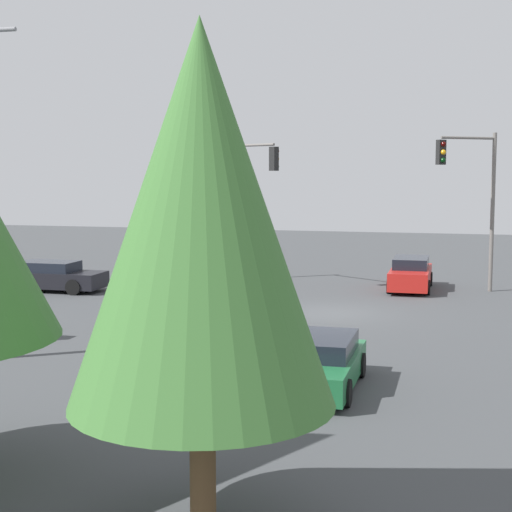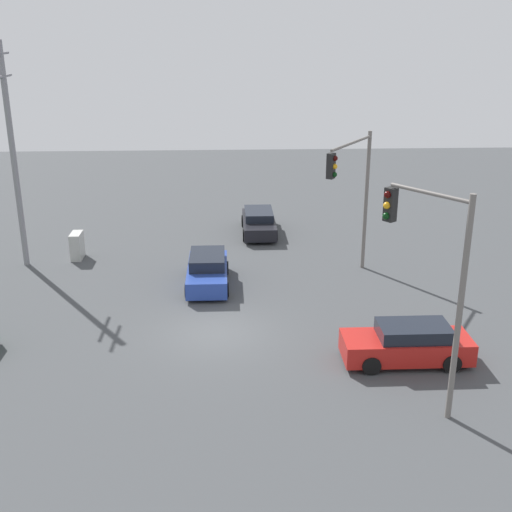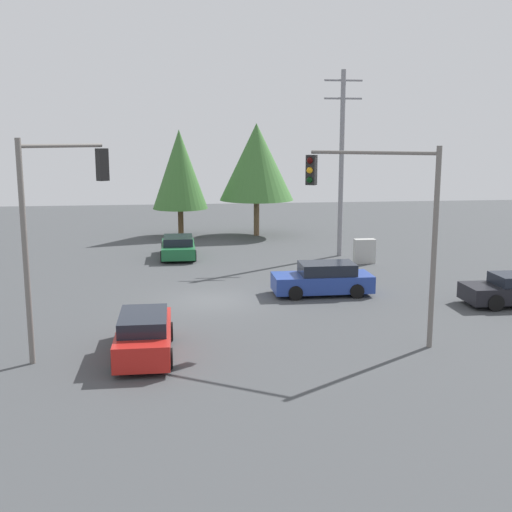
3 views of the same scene
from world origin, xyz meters
name	(u,v)px [view 3 (image 3 of 3)]	position (x,y,z in m)	size (l,w,h in m)	color
ground_plane	(213,300)	(0.00, 0.00, 0.00)	(80.00, 80.00, 0.00)	#424447
sedan_red	(144,334)	(2.64, 6.78, 0.70)	(1.84, 4.50, 1.44)	red
sedan_blue	(323,279)	(-4.98, -0.45, 0.70)	(4.43, 1.93, 1.45)	#233D93
sedan_green	(178,247)	(1.45, -10.23, 0.62)	(2.02, 4.30, 1.27)	#1E6638
traffic_signal_main	(384,208)	(-5.45, 6.23, 4.64)	(3.97, 2.67, 6.74)	slate
traffic_signal_cross	(55,212)	(5.27, 6.49, 4.69)	(2.54, 1.98, 7.00)	slate
utility_pole_tall	(342,160)	(-8.09, -9.61, 5.67)	(2.20, 0.28, 10.74)	gray
electrical_cabinet	(364,251)	(-8.91, -7.24, 0.68)	(1.16, 0.53, 1.36)	#B2B2AD
tree_left	(180,170)	(1.20, -18.41, 4.71)	(3.86, 3.86, 7.47)	brown
tree_corner	(257,162)	(-4.17, -18.05, 5.22)	(5.23, 5.23, 7.90)	brown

